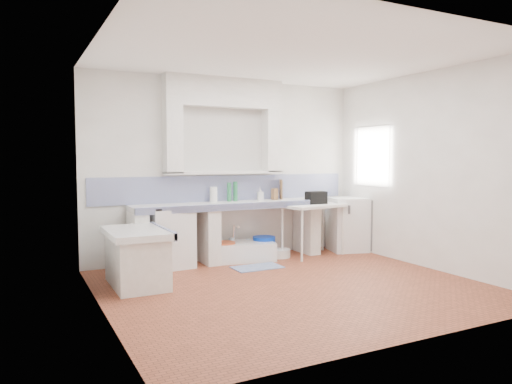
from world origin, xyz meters
name	(u,v)px	position (x,y,z in m)	size (l,w,h in m)	color
floor	(293,286)	(0.00, 0.00, 0.00)	(4.50, 4.50, 0.00)	#98482E
ceiling	(294,55)	(0.00, 0.00, 2.80)	(4.50, 4.50, 0.00)	white
wall_back	(227,169)	(0.00, 2.00, 1.40)	(4.50, 4.50, 0.00)	white
wall_front	(418,179)	(0.00, -2.00, 1.40)	(4.50, 4.50, 0.00)	white
wall_left	(101,176)	(-2.25, 0.00, 1.40)	(4.50, 4.50, 0.00)	white
wall_right	(429,170)	(2.25, 0.00, 1.40)	(4.50, 4.50, 0.00)	white
alcove_mass	(224,93)	(-0.10, 1.88, 2.58)	(1.90, 0.25, 0.45)	white
window_frame	(381,156)	(2.42, 1.20, 1.60)	(0.35, 0.86, 1.06)	#382312
lace_valance	(374,133)	(2.28, 1.20, 1.98)	(0.01, 0.84, 0.24)	white
counter_slab	(229,205)	(-0.10, 1.70, 0.86)	(3.00, 0.60, 0.08)	white
counter_lip	(237,207)	(-0.10, 1.42, 0.86)	(3.00, 0.04, 0.10)	navy
counter_pier_left	(138,241)	(-1.50, 1.70, 0.41)	(0.20, 0.55, 0.82)	white
counter_pier_mid	(208,236)	(-0.45, 1.70, 0.41)	(0.20, 0.55, 0.82)	white
counter_pier_right	(307,228)	(1.30, 1.70, 0.41)	(0.20, 0.55, 0.82)	white
peninsula_top	(136,233)	(-1.70, 0.90, 0.66)	(0.70, 1.10, 0.08)	white
peninsula_base	(137,261)	(-1.70, 0.90, 0.31)	(0.60, 1.00, 0.62)	white
peninsula_lip	(163,231)	(-1.37, 0.90, 0.66)	(0.04, 1.10, 0.10)	navy
backsplash	(228,188)	(0.00, 1.99, 1.10)	(4.27, 0.03, 0.40)	navy
stove	(169,238)	(-1.05, 1.70, 0.43)	(0.60, 0.58, 0.85)	white
sink	(239,252)	(0.04, 1.65, 0.12)	(1.04, 0.56, 0.25)	white
side_table	(313,230)	(1.25, 1.43, 0.42)	(1.00, 0.56, 0.04)	white
fridge	(347,224)	(2.01, 1.53, 0.45)	(0.58, 0.58, 0.90)	white
bucket_red	(225,252)	(-0.20, 1.65, 0.15)	(0.33, 0.33, 0.30)	#BE4B24
bucket_orange	(248,251)	(0.20, 1.67, 0.12)	(0.26, 0.26, 0.24)	#D9542D
bucket_blue	(264,247)	(0.48, 1.67, 0.17)	(0.36, 0.36, 0.33)	#0833BB
basin_white	(280,253)	(0.71, 1.57, 0.07)	(0.34, 0.34, 0.13)	white
water_bottle_a	(231,248)	(0.00, 1.85, 0.16)	(0.09, 0.09, 0.32)	silver
water_bottle_b	(248,248)	(0.27, 1.81, 0.15)	(0.08, 0.08, 0.29)	silver
black_bag	(316,198)	(1.33, 1.47, 0.93)	(0.32, 0.18, 0.20)	black
green_bottle_a	(229,192)	(-0.04, 1.85, 1.05)	(0.06, 0.06, 0.29)	#267744
green_bottle_b	(235,191)	(0.07, 1.85, 1.05)	(0.07, 0.07, 0.31)	#267744
knife_block	(275,194)	(0.74, 1.80, 0.99)	(0.09, 0.07, 0.18)	brown
cutting_board	(281,189)	(0.89, 1.85, 1.06)	(0.02, 0.24, 0.32)	brown
paper_towel	(213,195)	(-0.30, 1.85, 1.02)	(0.12, 0.12, 0.23)	white
soap_bottle	(260,194)	(0.48, 1.80, 1.00)	(0.09, 0.09, 0.20)	white
rug	(257,267)	(0.06, 1.08, 0.01)	(0.70, 0.40, 0.01)	#2C4798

